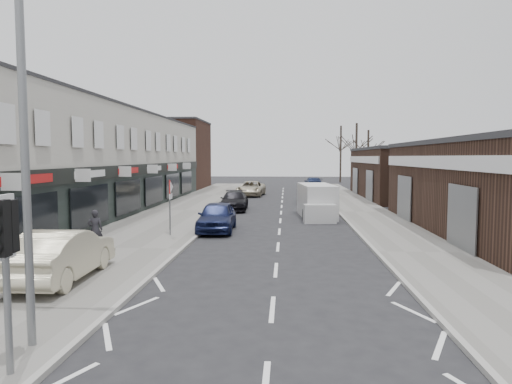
% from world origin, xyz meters
% --- Properties ---
extents(ground, '(160.00, 160.00, 0.00)m').
position_xyz_m(ground, '(0.00, 0.00, 0.00)').
color(ground, black).
rests_on(ground, ground).
extents(pavement_left, '(5.50, 64.00, 0.12)m').
position_xyz_m(pavement_left, '(-6.75, 22.00, 0.06)').
color(pavement_left, slate).
rests_on(pavement_left, ground).
extents(pavement_right, '(3.50, 64.00, 0.12)m').
position_xyz_m(pavement_right, '(5.75, 22.00, 0.06)').
color(pavement_right, slate).
rests_on(pavement_right, ground).
extents(shop_terrace_left, '(8.00, 41.00, 7.10)m').
position_xyz_m(shop_terrace_left, '(-13.50, 19.50, 3.55)').
color(shop_terrace_left, beige).
rests_on(shop_terrace_left, ground).
extents(brick_block_far, '(8.00, 10.00, 8.00)m').
position_xyz_m(brick_block_far, '(-13.50, 45.00, 4.00)').
color(brick_block_far, '#44271D').
rests_on(brick_block_far, ground).
extents(right_unit_far, '(10.00, 16.00, 4.50)m').
position_xyz_m(right_unit_far, '(12.50, 34.00, 2.25)').
color(right_unit_far, '#3A241A').
rests_on(right_unit_far, ground).
extents(tree_far_a, '(3.60, 3.60, 8.00)m').
position_xyz_m(tree_far_a, '(9.00, 48.00, 0.00)').
color(tree_far_a, '#382D26').
rests_on(tree_far_a, ground).
extents(tree_far_b, '(3.60, 3.60, 7.50)m').
position_xyz_m(tree_far_b, '(11.50, 54.00, 0.00)').
color(tree_far_b, '#382D26').
rests_on(tree_far_b, ground).
extents(tree_far_c, '(3.60, 3.60, 8.50)m').
position_xyz_m(tree_far_c, '(8.50, 60.00, 0.00)').
color(tree_far_c, '#382D26').
rests_on(tree_far_c, ground).
extents(traffic_light, '(0.28, 0.60, 3.10)m').
position_xyz_m(traffic_light, '(-4.40, -2.02, 2.41)').
color(traffic_light, slate).
rests_on(traffic_light, pavement_left).
extents(street_lamp, '(2.23, 0.22, 8.00)m').
position_xyz_m(street_lamp, '(-4.53, -0.80, 4.62)').
color(street_lamp, slate).
rests_on(street_lamp, pavement_left).
extents(warning_sign, '(0.12, 0.80, 2.70)m').
position_xyz_m(warning_sign, '(-5.16, 12.00, 2.20)').
color(warning_sign, slate).
rests_on(warning_sign, pavement_left).
extents(white_van, '(2.36, 5.56, 2.10)m').
position_xyz_m(white_van, '(2.29, 19.66, 0.99)').
color(white_van, silver).
rests_on(white_van, ground).
extents(sedan_on_pavement, '(1.78, 4.76, 1.55)m').
position_xyz_m(sedan_on_pavement, '(-6.45, 3.92, 0.90)').
color(sedan_on_pavement, beige).
rests_on(sedan_on_pavement, pavement_left).
extents(pedestrian, '(0.66, 0.52, 1.61)m').
position_xyz_m(pedestrian, '(-7.35, 8.44, 0.92)').
color(pedestrian, black).
rests_on(pedestrian, pavement_left).
extents(parked_car_left_a, '(1.94, 4.53, 1.52)m').
position_xyz_m(parked_car_left_a, '(-3.24, 13.95, 0.76)').
color(parked_car_left_a, '#151C43').
rests_on(parked_car_left_a, ground).
extents(parked_car_left_b, '(2.08, 4.76, 1.36)m').
position_xyz_m(parked_car_left_b, '(-3.40, 23.30, 0.68)').
color(parked_car_left_b, black).
rests_on(parked_car_left_b, ground).
extents(parked_car_left_c, '(2.80, 5.39, 1.45)m').
position_xyz_m(parked_car_left_c, '(-3.11, 35.36, 0.73)').
color(parked_car_left_c, '#B2A78E').
rests_on(parked_car_left_c, ground).
extents(parked_car_right_a, '(1.67, 4.14, 1.34)m').
position_xyz_m(parked_car_right_a, '(2.56, 26.95, 0.67)').
color(parked_car_right_a, white).
rests_on(parked_car_right_a, ground).
extents(parked_car_right_b, '(1.79, 4.27, 1.44)m').
position_xyz_m(parked_car_right_b, '(2.20, 29.10, 0.72)').
color(parked_car_right_b, black).
rests_on(parked_car_right_b, ground).
extents(parked_car_right_c, '(2.19, 5.09, 1.46)m').
position_xyz_m(parked_car_right_c, '(3.50, 44.28, 0.73)').
color(parked_car_right_c, '#162144').
rests_on(parked_car_right_c, ground).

